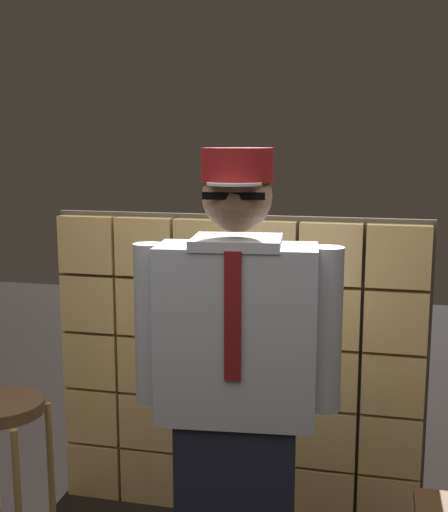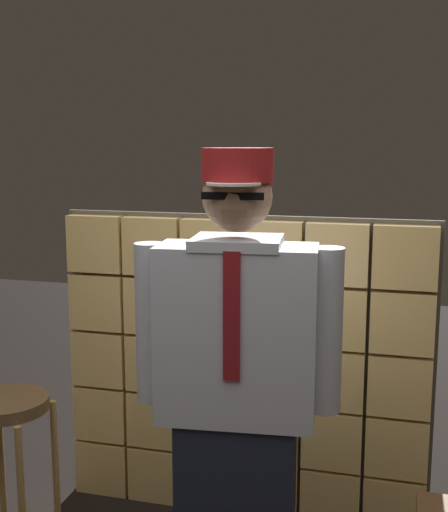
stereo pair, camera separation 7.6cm
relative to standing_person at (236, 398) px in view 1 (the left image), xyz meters
The scene contains 3 objects.
glass_block_wall 0.91m from the standing_person, 102.66° to the left, with size 1.82×0.10×1.52m.
standing_person is the anchor object (origin of this frame).
bar_stool 1.04m from the standing_person, behind, with size 0.34×0.34×0.82m.
Camera 1 is at (0.67, -1.79, 1.85)m, focal length 47.33 mm.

